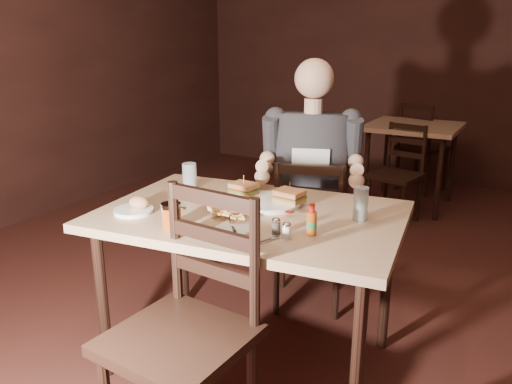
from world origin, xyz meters
The scene contains 24 objects.
room_shell centered at (0.00, 0.00, 1.40)m, with size 7.00×7.00×7.00m.
main_table centered at (-0.28, -0.34, 0.70)m, with size 1.43×1.04×0.77m.
bg_table centered at (-0.20, 2.50, 0.68)m, with size 0.81×0.81×0.77m.
chair_far centered at (-0.27, 0.32, 0.45)m, with size 0.41×0.45×0.90m, color black, non-canonical shape.
chair_near centered at (-0.21, -0.97, 0.50)m, with size 0.46×0.50×1.00m, color black, non-canonical shape.
bg_chair_far centered at (-0.20, 3.05, 0.46)m, with size 0.42×0.46×0.92m, color black, non-canonical shape.
bg_chair_near centered at (-0.20, 1.95, 0.42)m, with size 0.38×0.42×0.83m, color black, non-canonical shape.
diner centered at (-0.25, 0.27, 0.94)m, with size 0.55×0.43×0.96m, color #323237, non-canonical shape.
dinner_plate centered at (-0.26, -0.21, 0.78)m, with size 0.30×0.30×0.02m, color white.
sandwich_left centered at (-0.41, -0.18, 0.84)m, with size 0.12×0.10×0.10m, color tan, non-canonical shape.
sandwich_right centered at (-0.17, -0.18, 0.84)m, with size 0.12×0.10×0.10m, color tan, non-canonical shape.
fries_pile centered at (-0.33, -0.45, 0.80)m, with size 0.24×0.17×0.04m, color #F0B461, non-canonical shape.
ketchup_dollop centered at (-0.10, -0.31, 0.79)m, with size 0.04×0.04×0.01m, color maroon.
glass_left centered at (-0.74, -0.18, 0.84)m, with size 0.07×0.07×0.13m, color silver.
glass_right centered at (0.18, -0.20, 0.84)m, with size 0.06×0.06×0.15m, color silver.
hot_sauce centered at (0.07, -0.46, 0.83)m, with size 0.04×0.04×0.13m, color #943C11, non-canonical shape.
salt_shaker centered at (0.00, -0.54, 0.80)m, with size 0.03×0.03×0.06m, color white, non-canonical shape.
pepper_shaker centered at (-0.06, -0.52, 0.80)m, with size 0.03×0.03×0.06m, color #38332D, non-canonical shape.
syrup_dispenser centered at (-0.46, -0.67, 0.82)m, with size 0.08×0.08×0.11m, color #943C11, non-canonical shape.
napkin centered at (-0.24, -0.54, 0.77)m, with size 0.15×0.14×0.00m, color white.
knife centered at (-0.25, -0.54, 0.78)m, with size 0.01×0.20×0.00m, color silver.
fork centered at (-0.06, -0.62, 0.78)m, with size 0.01×0.15×0.00m, color silver.
side_plate centered at (-0.73, -0.61, 0.78)m, with size 0.17×0.17×0.01m, color white.
bread_roll centered at (-0.72, -0.58, 0.81)m, with size 0.10×0.08×0.06m, color tan.
Camera 1 is at (0.78, -2.17, 1.51)m, focal length 35.00 mm.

